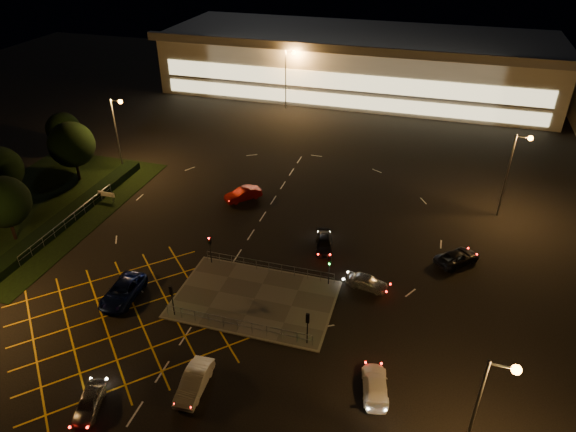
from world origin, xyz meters
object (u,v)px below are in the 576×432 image
(car_left_blue, at_px, (123,292))
(car_circ_red, at_px, (243,194))
(car_queue_white, at_px, (194,382))
(signal_ne, at_px, (329,265))
(car_east_grey, at_px, (457,257))
(car_far_dkgrey, at_px, (324,243))
(signal_nw, at_px, (210,244))
(car_near_silver, at_px, (89,402))
(signal_sw, at_px, (172,295))
(signal_se, at_px, (308,322))
(car_approach_white, at_px, (375,385))
(car_right_silver, at_px, (367,282))

(car_left_blue, bearing_deg, car_circ_red, 75.58)
(car_queue_white, bearing_deg, signal_ne, 62.20)
(car_east_grey, bearing_deg, car_far_dkgrey, 50.57)
(signal_nw, distance_m, car_near_silver, 18.57)
(signal_ne, distance_m, car_queue_white, 16.34)
(signal_ne, bearing_deg, signal_sw, -146.35)
(signal_se, height_order, signal_nw, same)
(car_queue_white, relative_size, car_approach_white, 1.00)
(car_approach_white, bearing_deg, signal_ne, -73.44)
(car_east_grey, height_order, car_approach_white, car_east_grey)
(car_circ_red, xyz_separation_m, car_east_grey, (25.15, -6.04, -0.08))
(car_far_dkgrey, distance_m, car_circ_red, 13.88)
(signal_se, distance_m, car_circ_red, 25.14)
(signal_se, distance_m, car_queue_white, 9.76)
(signal_se, relative_size, car_far_dkgrey, 0.74)
(signal_se, height_order, car_east_grey, signal_se)
(signal_se, xyz_separation_m, car_near_silver, (-13.29, -10.46, -1.71))
(car_near_silver, bearing_deg, car_right_silver, 32.65)
(signal_ne, bearing_deg, signal_nw, 180.00)
(car_far_dkgrey, height_order, car_approach_white, car_approach_white)
(signal_nw, height_order, car_approach_white, signal_nw)
(signal_sw, xyz_separation_m, car_east_grey, (23.58, 15.06, -1.70))
(car_queue_white, height_order, car_circ_red, car_circ_red)
(car_left_blue, distance_m, car_far_dkgrey, 20.42)
(car_far_dkgrey, bearing_deg, car_queue_white, -117.32)
(signal_nw, xyz_separation_m, car_far_dkgrey, (10.22, 5.78, -1.75))
(signal_ne, height_order, car_circ_red, signal_ne)
(signal_se, bearing_deg, signal_nw, -33.65)
(signal_ne, height_order, car_right_silver, signal_ne)
(car_circ_red, distance_m, car_approach_white, 31.20)
(car_right_silver, height_order, car_circ_red, car_circ_red)
(car_queue_white, xyz_separation_m, car_approach_white, (12.86, 3.55, -0.09))
(car_queue_white, distance_m, car_right_silver, 18.55)
(car_far_dkgrey, bearing_deg, signal_nw, -163.90)
(signal_nw, distance_m, car_far_dkgrey, 11.87)
(car_far_dkgrey, bearing_deg, car_near_silver, -128.82)
(car_queue_white, height_order, car_right_silver, car_queue_white)
(signal_sw, bearing_deg, signal_nw, -90.00)
(car_left_blue, bearing_deg, car_east_grey, 22.77)
(signal_sw, xyz_separation_m, car_queue_white, (5.14, -6.75, -1.62))
(signal_nw, relative_size, car_circ_red, 0.69)
(car_queue_white, bearing_deg, car_far_dkgrey, 73.26)
(signal_sw, bearing_deg, car_approach_white, 169.89)
(signal_sw, distance_m, signal_ne, 14.41)
(car_circ_red, bearing_deg, signal_ne, -0.62)
(signal_nw, height_order, car_near_silver, signal_nw)
(car_queue_white, height_order, car_east_grey, car_queue_white)
(car_circ_red, relative_size, car_approach_white, 1.01)
(car_queue_white, height_order, car_left_blue, car_left_blue)
(signal_sw, distance_m, car_east_grey, 28.03)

